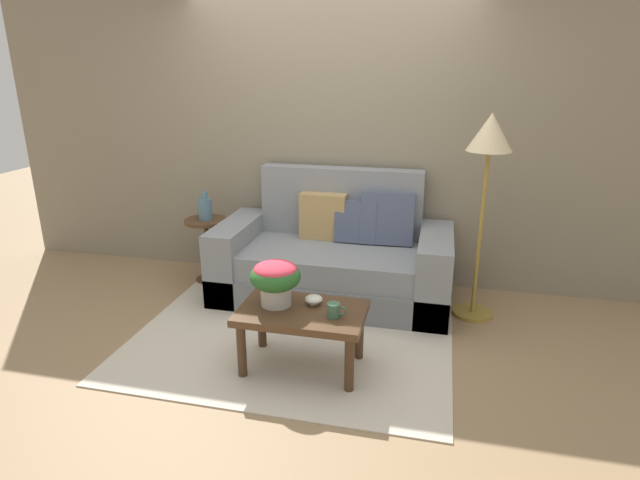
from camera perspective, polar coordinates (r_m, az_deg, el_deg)
ground_plane at (r=4.00m, az=-2.78°, el=-10.21°), size 14.00×14.00×0.00m
wall_back at (r=4.75m, az=1.16°, el=11.46°), size 6.40×0.12×2.67m
area_rug at (r=3.95m, az=-3.03°, el=-10.55°), size 2.32×1.84×0.01m
couch at (r=4.49m, az=1.64°, el=-2.21°), size 1.97×0.93×1.07m
coffee_table at (r=3.42m, az=-1.99°, el=-8.67°), size 0.82×0.51×0.43m
side_table at (r=4.88m, az=-12.33°, el=0.13°), size 0.38×0.38×0.60m
floor_lamp at (r=4.06m, az=18.00°, el=9.07°), size 0.33×0.33×1.61m
potted_plant at (r=3.39m, az=-4.91°, el=-4.14°), size 0.33×0.33×0.30m
coffee_mug at (r=3.27m, az=1.54°, el=-7.71°), size 0.13×0.08×0.09m
snack_bowl at (r=3.44m, az=-0.70°, el=-6.54°), size 0.12×0.12×0.06m
table_vase at (r=4.80m, az=-12.51°, el=3.44°), size 0.12×0.12×0.25m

